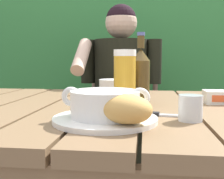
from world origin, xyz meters
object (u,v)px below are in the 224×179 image
at_px(person_eating, 120,89).
at_px(bread_roll, 126,109).
at_px(serving_plate, 105,119).
at_px(beer_bottle, 141,74).
at_px(butter_tub, 221,97).
at_px(soup_bowl, 105,103).
at_px(diner_bowl, 114,86).
at_px(chair_near_diner, 123,119).
at_px(water_glass_small, 190,108).
at_px(beer_glass, 125,78).
at_px(table_knife, 158,114).

xyz_separation_m(person_eating, bread_roll, (0.11, -1.01, 0.07)).
distance_m(serving_plate, beer_bottle, 0.34).
bearing_deg(butter_tub, soup_bowl, -137.90).
distance_m(soup_bowl, diner_bowl, 0.61).
relative_size(chair_near_diner, beer_bottle, 3.92).
relative_size(chair_near_diner, butter_tub, 8.61).
xyz_separation_m(soup_bowl, diner_bowl, (-0.05, 0.61, -0.02)).
bearing_deg(water_glass_small, diner_bowl, 114.40).
relative_size(bread_roll, diner_bowl, 1.10).
relative_size(beer_glass, butter_tub, 1.64).
relative_size(chair_near_diner, person_eating, 0.80).
bearing_deg(table_knife, chair_near_diner, 99.86).
relative_size(person_eating, beer_bottle, 4.88).
xyz_separation_m(chair_near_diner, person_eating, (-0.00, -0.19, 0.23)).
relative_size(serving_plate, beer_glass, 1.41).
relative_size(bread_roll, beer_bottle, 0.60).
xyz_separation_m(soup_bowl, beer_bottle, (0.08, 0.31, 0.06)).
relative_size(water_glass_small, diner_bowl, 0.48).
bearing_deg(soup_bowl, beer_bottle, 75.31).
bearing_deg(bread_roll, soup_bowl, 130.60).
xyz_separation_m(chair_near_diner, beer_glass, (0.08, -0.91, 0.34)).
bearing_deg(butter_tub, serving_plate, -137.90).
height_order(beer_glass, water_glass_small, beer_glass).
distance_m(bread_roll, table_knife, 0.18).
distance_m(bread_roll, beer_glass, 0.31).
distance_m(person_eating, serving_plate, 0.95).
height_order(soup_bowl, bread_roll, soup_bowl).
distance_m(bread_roll, water_glass_small, 0.19).
xyz_separation_m(water_glass_small, table_knife, (-0.08, 0.05, -0.03)).
distance_m(soup_bowl, water_glass_small, 0.22).
xyz_separation_m(chair_near_diner, beer_bottle, (0.13, -0.83, 0.35)).
distance_m(soup_bowl, butter_tub, 0.49).
bearing_deg(butter_tub, water_glass_small, -117.06).
bearing_deg(water_glass_small, beer_bottle, 115.02).
height_order(serving_plate, bread_roll, bread_roll).
height_order(beer_glass, diner_bowl, beer_glass).
height_order(serving_plate, beer_bottle, beer_bottle).
bearing_deg(table_knife, butter_tub, 46.80).
height_order(serving_plate, table_knife, serving_plate).
bearing_deg(beer_glass, butter_tub, 15.97).
bearing_deg(water_glass_small, beer_glass, 131.96).
bearing_deg(table_knife, serving_plate, -147.79).
height_order(beer_bottle, butter_tub, beer_bottle).
height_order(butter_tub, table_knife, butter_tub).
xyz_separation_m(table_knife, diner_bowl, (-0.18, 0.52, 0.03)).
relative_size(water_glass_small, table_knife, 0.39).
height_order(chair_near_diner, person_eating, person_eating).
bearing_deg(serving_plate, beer_bottle, 75.31).
bearing_deg(beer_glass, diner_bowl, 101.98).
relative_size(person_eating, butter_tub, 10.71).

